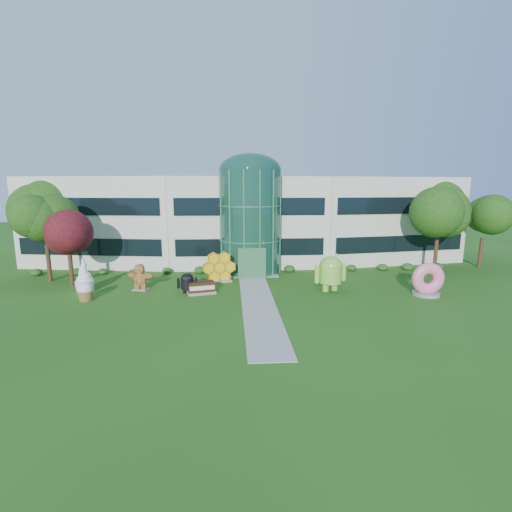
{
  "coord_description": "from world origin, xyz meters",
  "views": [
    {
      "loc": [
        -1.93,
        -24.23,
        8.16
      ],
      "look_at": [
        0.16,
        6.0,
        2.6
      ],
      "focal_mm": 26.0,
      "sensor_mm": 36.0,
      "label": 1
    }
  ],
  "objects_px": {
    "donut": "(427,279)",
    "gingerbread": "(140,277)",
    "android_black": "(187,281)",
    "android_green": "(331,271)"
  },
  "relations": [
    {
      "from": "donut",
      "to": "gingerbread",
      "type": "bearing_deg",
      "value": 175.89
    },
    {
      "from": "android_green",
      "to": "donut",
      "type": "bearing_deg",
      "value": -29.3
    },
    {
      "from": "gingerbread",
      "to": "android_green",
      "type": "bearing_deg",
      "value": 11.03
    },
    {
      "from": "android_green",
      "to": "gingerbread",
      "type": "bearing_deg",
      "value": 160.11
    },
    {
      "from": "android_black",
      "to": "android_green",
      "type": "bearing_deg",
      "value": -2.32
    },
    {
      "from": "android_black",
      "to": "gingerbread",
      "type": "relative_size",
      "value": 0.79
    },
    {
      "from": "android_black",
      "to": "donut",
      "type": "bearing_deg",
      "value": -7.62
    },
    {
      "from": "android_green",
      "to": "android_black",
      "type": "xyz_separation_m",
      "value": [
        -11.42,
        0.1,
        -0.73
      ]
    },
    {
      "from": "android_black",
      "to": "gingerbread",
      "type": "xyz_separation_m",
      "value": [
        -3.9,
        1.16,
        0.15
      ]
    },
    {
      "from": "android_black",
      "to": "donut",
      "type": "height_order",
      "value": "donut"
    }
  ]
}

